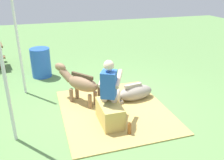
{
  "coord_description": "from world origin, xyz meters",
  "views": [
    {
      "loc": [
        -4.76,
        1.42,
        2.72
      ],
      "look_at": [
        0.18,
        -0.12,
        0.55
      ],
      "focal_mm": 38.92,
      "sensor_mm": 36.0,
      "label": 1
    }
  ],
  "objects": [
    {
      "name": "tent_pole_right",
      "position": [
        1.3,
        1.87,
        1.27
      ],
      "size": [
        0.06,
        0.06,
        2.53
      ],
      "primitive_type": "cylinder",
      "color": "silver",
      "rests_on": "ground"
    },
    {
      "name": "ground_plane",
      "position": [
        0.0,
        0.0,
        0.0
      ],
      "size": [
        24.0,
        24.0,
        0.0
      ],
      "primitive_type": "plane",
      "color": "#608C4C"
    },
    {
      "name": "water_barrel",
      "position": [
        2.35,
        1.41,
        0.43
      ],
      "size": [
        0.57,
        0.57,
        0.86
      ],
      "primitive_type": "cylinder",
      "color": "blue",
      "rests_on": "ground"
    },
    {
      "name": "pony_standing",
      "position": [
        0.33,
        0.61,
        0.52
      ],
      "size": [
        1.14,
        0.97,
        0.87
      ],
      "color": "#8C6B4C",
      "rests_on": "ground"
    },
    {
      "name": "soda_bottle",
      "position": [
        -1.21,
        -0.03,
        0.14
      ],
      "size": [
        0.07,
        0.07,
        0.29
      ],
      "color": "brown",
      "rests_on": "ground"
    },
    {
      "name": "tent_pole_left",
      "position": [
        -0.72,
        2.01,
        1.27
      ],
      "size": [
        0.06,
        0.06,
        2.53
      ],
      "primitive_type": "cylinder",
      "color": "silver",
      "rests_on": "ground"
    },
    {
      "name": "hay_bale",
      "position": [
        -0.73,
        0.21,
        0.22
      ],
      "size": [
        0.76,
        0.4,
        0.45
      ],
      "primitive_type": "cube",
      "color": "tan",
      "rests_on": "ground"
    },
    {
      "name": "person_seated",
      "position": [
        -0.58,
        0.16,
        0.73
      ],
      "size": [
        0.72,
        0.6,
        1.33
      ],
      "color": "beige",
      "rests_on": "ground"
    },
    {
      "name": "pony_lying",
      "position": [
        0.09,
        -0.59,
        0.19
      ],
      "size": [
        0.53,
        1.36,
        0.42
      ],
      "color": "gray",
      "rests_on": "ground"
    },
    {
      "name": "hay_patch",
      "position": [
        -0.28,
        -0.04,
        0.01
      ],
      "size": [
        2.65,
        2.29,
        0.02
      ],
      "primitive_type": "cube",
      "color": "tan",
      "rests_on": "ground"
    }
  ]
}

